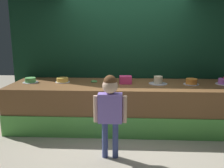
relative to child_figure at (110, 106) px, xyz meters
The scene contains 11 objects.
ground_plane 1.03m from the child_figure, 70.76° to the left, with size 12.00×12.00×0.00m, color #BCB29E.
stage_platform 1.28m from the child_figure, 79.70° to the left, with size 4.32×1.18×0.84m.
curtain_backdrop 2.00m from the child_figure, 83.39° to the left, with size 4.86×0.08×2.80m, color #113823.
child_figure is the anchor object (origin of this frame).
pink_box 1.28m from the child_figure, 80.12° to the left, with size 0.23×0.18×0.14m, color #F13D82.
donut 1.40m from the child_figure, 106.30° to the left, with size 0.12×0.12×0.03m, color #59B259.
cake_far_left 2.04m from the child_figure, 142.34° to the left, with size 0.29×0.29×0.09m.
cake_left 1.65m from the child_figure, 127.46° to the left, with size 0.28×0.28×0.09m.
cake_center 1.50m from the child_figure, 56.38° to the left, with size 0.35×0.35×0.15m.
cake_right 1.90m from the child_figure, 40.46° to the left, with size 0.28×0.28×0.11m.
cake_far_right 2.42m from the child_figure, 31.99° to the left, with size 0.30×0.30×0.15m.
Camera 1 is at (-0.03, -3.80, 1.77)m, focal length 38.18 mm.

